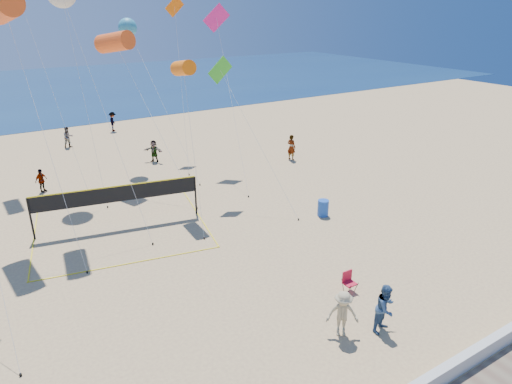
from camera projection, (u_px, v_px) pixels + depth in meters
ground at (302, 362)px, 14.97m from camera, size 120.00×120.00×0.00m
ocean at (31, 90)px, 63.59m from camera, size 140.00×50.00×0.03m
bystander_a at (386, 308)px, 16.12m from camera, size 1.04×0.90×1.86m
bystander_b at (343, 314)px, 15.89m from camera, size 1.31×1.19×1.76m
far_person_0 at (41, 181)px, 28.45m from camera, size 0.93×0.80×1.50m
far_person_1 at (154, 151)px, 33.99m from camera, size 1.35×1.49×1.65m
far_person_2 at (291, 147)px, 34.41m from camera, size 0.67×0.82×1.93m
far_person_3 at (68, 137)px, 37.45m from camera, size 0.94×0.80×1.72m
far_person_4 at (113, 122)px, 42.40m from camera, size 1.05×1.32×1.79m
camp_chair at (349, 280)px, 18.53m from camera, size 0.49×0.61×0.99m
trash_barrel at (323, 208)px, 25.29m from camera, size 0.79×0.79×0.91m
volleyball_net at (117, 199)px, 23.69m from camera, size 9.95×9.84×2.28m
kite_0 at (4, 7)px, 19.91m from camera, size 1.58×7.13×11.55m
kite_2 at (183, 68)px, 23.87m from camera, size 1.70×5.25×8.34m
kite_4 at (224, 78)px, 25.71m from camera, size 2.40×5.86×8.29m
kite_5 at (218, 26)px, 30.37m from camera, size 2.81×7.27×11.06m
kite_7 at (128, 28)px, 30.88m from camera, size 2.24×7.68×10.13m
kite_9 at (176, 18)px, 33.02m from camera, size 2.99×6.06×11.59m
kite_10 at (115, 42)px, 27.98m from camera, size 2.68×8.92×9.54m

